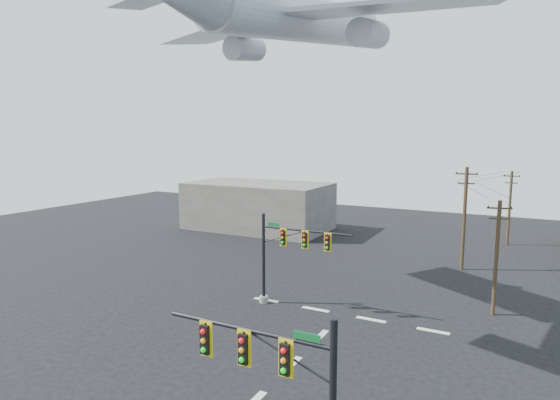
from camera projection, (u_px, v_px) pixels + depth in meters
The scene contains 9 objects.
lane_markings at pixel (302, 354), 26.19m from camera, with size 14.00×21.20×0.01m.
signal_mast_near at pixel (286, 397), 15.16m from camera, with size 6.59×0.74×6.71m.
signal_mast_far at pixel (284, 255), 32.99m from camera, with size 7.00×0.73×6.63m.
utility_pole_a at pixel (497, 256), 31.42m from camera, with size 1.57×0.43×7.91m.
utility_pole_b at pixel (464, 217), 42.06m from camera, with size 1.90×0.32×9.38m.
utility_pole_c at pixel (510, 207), 51.66m from camera, with size 1.69×0.28×8.27m.
power_lines at pixel (487, 181), 41.73m from camera, with size 5.01×23.17×0.19m.
airliner at pixel (304, 20), 32.57m from camera, with size 27.52×29.06×7.58m.
building_left at pixel (258, 206), 60.98m from camera, with size 18.00×10.00×6.00m, color slate.
Camera 1 is at (10.32, -17.18, 12.23)m, focal length 30.00 mm.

